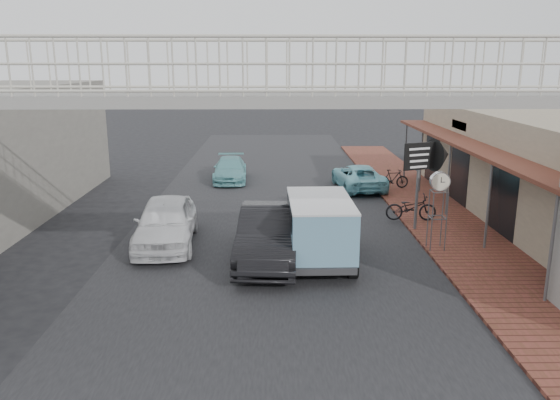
{
  "coord_description": "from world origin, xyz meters",
  "views": [
    {
      "loc": [
        0.11,
        -15.49,
        5.86
      ],
      "look_at": [
        0.34,
        0.62,
        1.8
      ],
      "focal_mm": 35.0,
      "sensor_mm": 36.0,
      "label": 1
    }
  ],
  "objects_px": {
    "motorcycle_near": "(411,208)",
    "angkot_far": "(230,169)",
    "angkot_curb": "(358,177)",
    "street_clock": "(440,185)",
    "angkot_van": "(319,221)",
    "arrow_sign": "(439,156)",
    "white_hatchback": "(166,222)",
    "motorcycle_far": "(393,179)",
    "dark_sedan": "(269,235)"
  },
  "relations": [
    {
      "from": "white_hatchback",
      "to": "angkot_far",
      "type": "xyz_separation_m",
      "value": [
        1.35,
        10.16,
        -0.21
      ]
    },
    {
      "from": "angkot_van",
      "to": "street_clock",
      "type": "xyz_separation_m",
      "value": [
        3.8,
        0.83,
        0.9
      ]
    },
    {
      "from": "dark_sedan",
      "to": "arrow_sign",
      "type": "height_order",
      "value": "arrow_sign"
    },
    {
      "from": "arrow_sign",
      "to": "street_clock",
      "type": "bearing_deg",
      "value": -125.89
    },
    {
      "from": "dark_sedan",
      "to": "arrow_sign",
      "type": "bearing_deg",
      "value": 30.98
    },
    {
      "from": "angkot_curb",
      "to": "street_clock",
      "type": "distance_m",
      "value": 9.16
    },
    {
      "from": "street_clock",
      "to": "angkot_curb",
      "type": "bearing_deg",
      "value": 97.02
    },
    {
      "from": "angkot_far",
      "to": "street_clock",
      "type": "relative_size",
      "value": 1.6
    },
    {
      "from": "angkot_curb",
      "to": "motorcycle_far",
      "type": "distance_m",
      "value": 1.62
    },
    {
      "from": "angkot_far",
      "to": "dark_sedan",
      "type": "bearing_deg",
      "value": -82.29
    },
    {
      "from": "motorcycle_far",
      "to": "angkot_curb",
      "type": "bearing_deg",
      "value": 70.23
    },
    {
      "from": "motorcycle_near",
      "to": "street_clock",
      "type": "distance_m",
      "value": 3.59
    },
    {
      "from": "angkot_van",
      "to": "street_clock",
      "type": "height_order",
      "value": "street_clock"
    },
    {
      "from": "motorcycle_near",
      "to": "white_hatchback",
      "type": "bearing_deg",
      "value": 107.84
    },
    {
      "from": "motorcycle_near",
      "to": "motorcycle_far",
      "type": "height_order",
      "value": "motorcycle_near"
    },
    {
      "from": "angkot_curb",
      "to": "angkot_van",
      "type": "height_order",
      "value": "angkot_van"
    },
    {
      "from": "angkot_van",
      "to": "motorcycle_near",
      "type": "height_order",
      "value": "angkot_van"
    },
    {
      "from": "angkot_curb",
      "to": "street_clock",
      "type": "height_order",
      "value": "street_clock"
    },
    {
      "from": "motorcycle_far",
      "to": "arrow_sign",
      "type": "relative_size",
      "value": 0.47
    },
    {
      "from": "white_hatchback",
      "to": "angkot_van",
      "type": "height_order",
      "value": "angkot_van"
    },
    {
      "from": "dark_sedan",
      "to": "motorcycle_near",
      "type": "relative_size",
      "value": 2.64
    },
    {
      "from": "dark_sedan",
      "to": "motorcycle_near",
      "type": "bearing_deg",
      "value": 39.96
    },
    {
      "from": "dark_sedan",
      "to": "angkot_curb",
      "type": "xyz_separation_m",
      "value": [
        4.2,
        9.66,
        -0.23
      ]
    },
    {
      "from": "dark_sedan",
      "to": "angkot_van",
      "type": "bearing_deg",
      "value": -1.41
    },
    {
      "from": "white_hatchback",
      "to": "street_clock",
      "type": "relative_size",
      "value": 1.85
    },
    {
      "from": "dark_sedan",
      "to": "street_clock",
      "type": "distance_m",
      "value": 5.52
    },
    {
      "from": "angkot_curb",
      "to": "angkot_far",
      "type": "distance_m",
      "value": 6.56
    },
    {
      "from": "arrow_sign",
      "to": "angkot_van",
      "type": "bearing_deg",
      "value": -164.75
    },
    {
      "from": "arrow_sign",
      "to": "white_hatchback",
      "type": "bearing_deg",
      "value": 168.97
    },
    {
      "from": "dark_sedan",
      "to": "motorcycle_far",
      "type": "distance_m",
      "value": 10.99
    },
    {
      "from": "motorcycle_far",
      "to": "street_clock",
      "type": "height_order",
      "value": "street_clock"
    },
    {
      "from": "motorcycle_near",
      "to": "angkot_curb",
      "type": "bearing_deg",
      "value": 13.07
    },
    {
      "from": "motorcycle_near",
      "to": "arrow_sign",
      "type": "height_order",
      "value": "arrow_sign"
    },
    {
      "from": "motorcycle_near",
      "to": "arrow_sign",
      "type": "xyz_separation_m",
      "value": [
        0.65,
        -0.82,
        2.1
      ]
    },
    {
      "from": "motorcycle_near",
      "to": "angkot_far",
      "type": "bearing_deg",
      "value": 45.78
    },
    {
      "from": "motorcycle_near",
      "to": "arrow_sign",
      "type": "distance_m",
      "value": 2.34
    },
    {
      "from": "arrow_sign",
      "to": "motorcycle_far",
      "type": "bearing_deg",
      "value": 70.62
    },
    {
      "from": "angkot_far",
      "to": "street_clock",
      "type": "xyz_separation_m",
      "value": [
        7.35,
        -10.95,
        1.59
      ]
    },
    {
      "from": "white_hatchback",
      "to": "arrow_sign",
      "type": "relative_size",
      "value": 1.44
    },
    {
      "from": "white_hatchback",
      "to": "motorcycle_near",
      "type": "relative_size",
      "value": 2.46
    },
    {
      "from": "angkot_far",
      "to": "motorcycle_near",
      "type": "distance_m",
      "value": 10.67
    },
    {
      "from": "white_hatchback",
      "to": "dark_sedan",
      "type": "distance_m",
      "value": 3.72
    },
    {
      "from": "street_clock",
      "to": "white_hatchback",
      "type": "bearing_deg",
      "value": 174.83
    },
    {
      "from": "angkot_curb",
      "to": "motorcycle_near",
      "type": "xyz_separation_m",
      "value": [
        1.1,
        -5.73,
        0.01
      ]
    },
    {
      "from": "angkot_far",
      "to": "street_clock",
      "type": "height_order",
      "value": "street_clock"
    },
    {
      "from": "motorcycle_far",
      "to": "street_clock",
      "type": "xyz_separation_m",
      "value": [
        -0.49,
        -8.62,
        1.62
      ]
    },
    {
      "from": "angkot_curb",
      "to": "angkot_van",
      "type": "xyz_separation_m",
      "value": [
        -2.7,
        -9.79,
        0.68
      ]
    },
    {
      "from": "angkot_far",
      "to": "motorcycle_far",
      "type": "height_order",
      "value": "angkot_far"
    },
    {
      "from": "dark_sedan",
      "to": "motorcycle_far",
      "type": "bearing_deg",
      "value": 61.53
    },
    {
      "from": "angkot_van",
      "to": "angkot_curb",
      "type": "bearing_deg",
      "value": 73.63
    }
  ]
}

